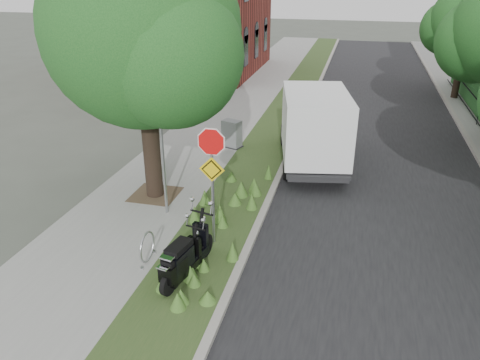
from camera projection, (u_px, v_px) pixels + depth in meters
The scene contains 16 objects.
ground at pixel (262, 266), 11.33m from camera, with size 120.00×120.00×0.00m, color #4C5147.
sidewalk_near at pixel (215, 127), 21.07m from camera, with size 3.50×60.00×0.12m, color gray.
verge at pixel (275, 131), 20.46m from camera, with size 2.00×60.00×0.12m, color #2D491F.
kerb_near at pixel (298, 133), 20.24m from camera, with size 0.20×60.00×0.13m, color #9E9991.
road at pixel (381, 141), 19.48m from camera, with size 7.00×60.00×0.01m, color black.
kerb_far at pixel (472, 147), 18.68m from camera, with size 0.20×60.00×0.13m, color #9E9991.
street_tree_main at pixel (141, 40), 12.77m from camera, with size 6.21×5.54×7.66m.
bare_post at pixel (162, 148), 12.75m from camera, with size 0.08×0.08×4.00m.
bike_hoop at pixel (147, 247), 11.19m from camera, with size 0.06×0.78×0.77m.
sign_assembly at pixel (212, 163), 11.19m from camera, with size 0.94×0.08×3.22m.
brick_building at pixel (191, 7), 31.12m from camera, with size 9.40×10.40×8.30m.
far_tree_c at pixel (467, 24), 24.07m from camera, with size 4.37×3.89×5.93m.
scooter_near at pixel (179, 269), 10.35m from camera, with size 0.61×1.71×0.82m.
scooter_far at pixel (184, 259), 10.57m from camera, with size 0.67×2.00×0.96m.
box_truck at pixel (313, 124), 16.59m from camera, with size 3.00×5.52×2.37m.
utility_cabinet at pixel (232, 134), 18.36m from camera, with size 0.93×0.77×1.07m.
Camera 1 is at (1.79, -9.29, 6.59)m, focal length 35.00 mm.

